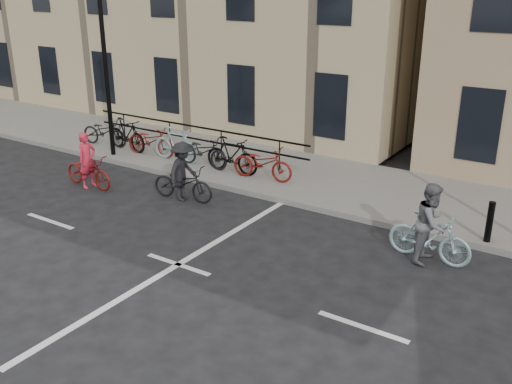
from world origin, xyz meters
The scene contains 8 objects.
ground centered at (0.00, 0.00, 0.00)m, with size 120.00×120.00×0.00m, color black.
sidewalk centered at (-4.00, 6.00, 0.07)m, with size 46.00×4.00×0.15m, color slate.
lamp_post centered at (-6.50, 4.40, 3.49)m, with size 0.36×0.36×5.28m.
bollard_east centered at (5.00, 4.25, 0.60)m, with size 0.14×0.14×0.90m, color black.
parked_bikes centered at (-4.35, 5.04, 0.64)m, with size 8.30×1.23×1.05m.
cyclist_pink centered at (-5.09, 2.18, 0.53)m, with size 1.75×0.65×1.54m.
cyclist_grey centered at (4.13, 2.97, 0.67)m, with size 1.74×0.83×1.66m.
cyclist_dark centered at (-2.27, 2.86, 0.61)m, with size 1.81×1.07×1.56m.
Camera 1 is at (6.97, -7.70, 5.40)m, focal length 40.00 mm.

